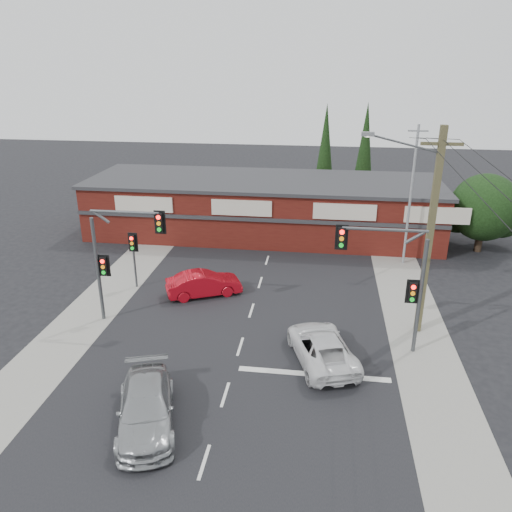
# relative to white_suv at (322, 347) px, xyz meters

# --- Properties ---
(ground) EXTENTS (120.00, 120.00, 0.00)m
(ground) POSITION_rel_white_suv_xyz_m (-3.79, 0.35, -0.69)
(ground) COLOR black
(ground) RESTS_ON ground
(road_strip) EXTENTS (14.00, 70.00, 0.01)m
(road_strip) POSITION_rel_white_suv_xyz_m (-3.79, 5.35, -0.68)
(road_strip) COLOR black
(road_strip) RESTS_ON ground
(verge_left) EXTENTS (3.00, 70.00, 0.02)m
(verge_left) POSITION_rel_white_suv_xyz_m (-12.29, 5.35, -0.68)
(verge_left) COLOR gray
(verge_left) RESTS_ON ground
(verge_right) EXTENTS (3.00, 70.00, 0.02)m
(verge_right) POSITION_rel_white_suv_xyz_m (4.71, 5.35, -0.68)
(verge_right) COLOR gray
(verge_right) RESTS_ON ground
(stop_line) EXTENTS (6.50, 0.35, 0.01)m
(stop_line) POSITION_rel_white_suv_xyz_m (-0.29, -1.15, -0.67)
(stop_line) COLOR silver
(stop_line) RESTS_ON ground
(white_suv) EXTENTS (3.72, 5.42, 1.38)m
(white_suv) POSITION_rel_white_suv_xyz_m (0.00, 0.00, 0.00)
(white_suv) COLOR silver
(white_suv) RESTS_ON ground
(silver_suv) EXTENTS (3.43, 5.35, 1.44)m
(silver_suv) POSITION_rel_white_suv_xyz_m (-6.31, -5.11, 0.03)
(silver_suv) COLOR #9C9FA1
(silver_suv) RESTS_ON ground
(red_sedan) EXTENTS (4.46, 3.12, 1.39)m
(red_sedan) POSITION_rel_white_suv_xyz_m (-6.76, 5.84, 0.01)
(red_sedan) COLOR #AE0A16
(red_sedan) RESTS_ON ground
(lane_dashes) EXTENTS (0.12, 34.50, 0.01)m
(lane_dashes) POSITION_rel_white_suv_xyz_m (-3.79, -1.20, -0.67)
(lane_dashes) COLOR silver
(lane_dashes) RESTS_ON ground
(shop_building) EXTENTS (27.30, 8.40, 4.22)m
(shop_building) POSITION_rel_white_suv_xyz_m (-4.78, 17.33, 1.44)
(shop_building) COLOR #44120D
(shop_building) RESTS_ON ground
(tree_cluster) EXTENTS (5.90, 5.10, 5.50)m
(tree_cluster) POSITION_rel_white_suv_xyz_m (10.90, 15.79, 2.21)
(tree_cluster) COLOR #2D2116
(tree_cluster) RESTS_ON ground
(conifer_near) EXTENTS (1.80, 1.80, 9.25)m
(conifer_near) POSITION_rel_white_suv_xyz_m (-0.29, 24.35, 4.79)
(conifer_near) COLOR #2D2116
(conifer_near) RESTS_ON ground
(conifer_far) EXTENTS (1.80, 1.80, 9.25)m
(conifer_far) POSITION_rel_white_suv_xyz_m (3.21, 26.35, 4.79)
(conifer_far) COLOR #2D2116
(conifer_far) RESTS_ON ground
(traffic_mast_left) EXTENTS (3.77, 0.27, 5.97)m
(traffic_mast_left) POSITION_rel_white_suv_xyz_m (-10.22, 2.35, 3.24)
(traffic_mast_left) COLOR #47494C
(traffic_mast_left) RESTS_ON ground
(traffic_mast_right) EXTENTS (3.96, 0.27, 5.97)m
(traffic_mast_right) POSITION_rel_white_suv_xyz_m (3.07, 1.35, 3.26)
(traffic_mast_right) COLOR #47494C
(traffic_mast_right) RESTS_ON ground
(pedestal_signal) EXTENTS (0.55, 0.27, 3.38)m
(pedestal_signal) POSITION_rel_white_suv_xyz_m (-10.99, 6.35, 1.72)
(pedestal_signal) COLOR #47494C
(pedestal_signal) RESTS_ON ground
(utility_pole) EXTENTS (4.38, 0.59, 10.00)m
(utility_pole) POSITION_rel_white_suv_xyz_m (4.58, 3.33, 4.71)
(utility_pole) COLOR brown
(utility_pole) RESTS_ON ground
(steel_pole) EXTENTS (1.20, 0.16, 9.00)m
(steel_pole) POSITION_rel_white_suv_xyz_m (5.21, 12.35, 4.01)
(steel_pole) COLOR gray
(steel_pole) RESTS_ON ground
(power_lines) EXTENTS (2.01, 29.00, 1.22)m
(power_lines) POSITION_rel_white_suv_xyz_m (4.69, -2.12, 8.35)
(power_lines) COLOR black
(power_lines) RESTS_ON ground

